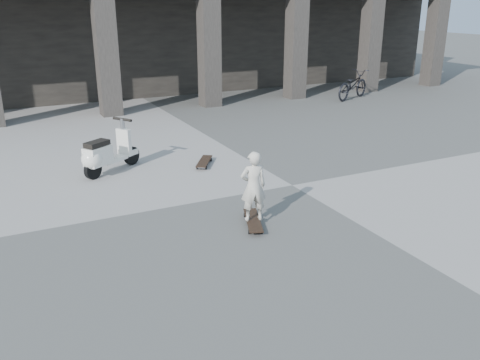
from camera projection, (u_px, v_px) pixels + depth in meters
name	position (u px, v px, depth m)	size (l,w,h in m)	color
ground	(292.00, 185.00, 10.46)	(90.00, 90.00, 0.00)	#4C4C49
colonnade	(120.00, 15.00, 21.09)	(28.00, 8.82, 6.00)	black
longboard	(253.00, 221.00, 8.59)	(0.57, 1.01, 0.10)	black
skateboard_spare	(204.00, 162.00, 11.72)	(0.69, 0.89, 0.11)	black
child	(253.00, 186.00, 8.38)	(0.44, 0.29, 1.20)	#BAB5A8
scooter	(103.00, 155.00, 10.94)	(1.43, 1.04, 1.14)	black
bicycle	(353.00, 85.00, 19.46)	(0.72, 2.06, 1.08)	black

